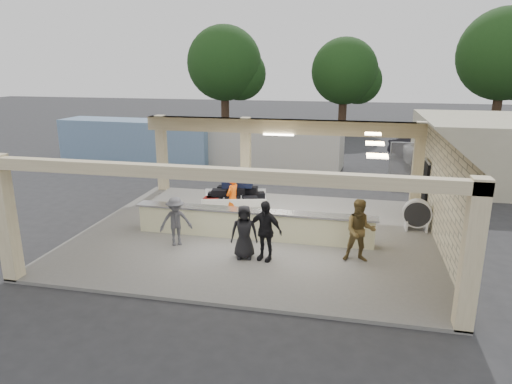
% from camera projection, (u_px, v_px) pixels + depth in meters
% --- Properties ---
extents(ground, '(120.00, 120.00, 0.00)m').
position_uv_depth(ground, '(256.00, 235.00, 15.99)').
color(ground, '#27272A').
rests_on(ground, ground).
extents(pavilion, '(12.01, 10.00, 3.55)m').
position_uv_depth(pavilion, '(266.00, 193.00, 16.21)').
color(pavilion, slate).
rests_on(pavilion, ground).
extents(baggage_counter, '(8.20, 0.58, 0.98)m').
position_uv_depth(baggage_counter, '(253.00, 224.00, 15.36)').
color(baggage_counter, beige).
rests_on(baggage_counter, pavilion).
extents(luggage_cart, '(2.66, 1.98, 1.40)m').
position_uv_depth(luggage_cart, '(234.00, 198.00, 17.43)').
color(luggage_cart, white).
rests_on(luggage_cart, pavilion).
extents(drum_fan, '(1.03, 0.56, 1.11)m').
position_uv_depth(drum_fan, '(417.00, 214.00, 16.08)').
color(drum_fan, white).
rests_on(drum_fan, pavilion).
extents(baggage_handler, '(0.54, 0.72, 1.77)m').
position_uv_depth(baggage_handler, '(233.00, 199.00, 16.83)').
color(baggage_handler, '#FF5F0D').
rests_on(baggage_handler, pavilion).
extents(passenger_a, '(0.96, 0.50, 1.91)m').
position_uv_depth(passenger_a, '(360.00, 231.00, 13.42)').
color(passenger_a, brown).
rests_on(passenger_a, pavilion).
extents(passenger_b, '(1.15, 0.66, 1.85)m').
position_uv_depth(passenger_b, '(265.00, 230.00, 13.53)').
color(passenger_b, black).
rests_on(passenger_b, pavilion).
extents(passenger_c, '(1.09, 0.83, 1.61)m').
position_uv_depth(passenger_c, '(176.00, 221.00, 14.66)').
color(passenger_c, '#444449').
rests_on(passenger_c, pavilion).
extents(passenger_d, '(0.86, 0.50, 1.66)m').
position_uv_depth(passenger_d, '(244.00, 232.00, 13.67)').
color(passenger_d, black).
rests_on(passenger_d, pavilion).
extents(car_white_a, '(5.59, 2.71, 1.58)m').
position_uv_depth(car_white_a, '(455.00, 154.00, 26.21)').
color(car_white_a, silver).
rests_on(car_white_a, ground).
extents(car_white_b, '(4.48, 3.28, 1.33)m').
position_uv_depth(car_white_b, '(500.00, 156.00, 26.33)').
color(car_white_b, silver).
rests_on(car_white_b, ground).
extents(car_dark, '(4.72, 3.81, 1.52)m').
position_uv_depth(car_dark, '(428.00, 148.00, 28.35)').
color(car_dark, black).
rests_on(car_dark, ground).
extents(container_white, '(11.28, 3.20, 2.41)m').
position_uv_depth(container_white, '(247.00, 144.00, 26.91)').
color(container_white, '#BABBB6').
rests_on(container_white, ground).
extents(container_blue, '(9.66, 2.67, 2.49)m').
position_uv_depth(container_blue, '(138.00, 140.00, 28.10)').
color(container_blue, '#6D87AE').
rests_on(container_blue, ground).
extents(tree_left, '(6.60, 6.30, 9.00)m').
position_uv_depth(tree_left, '(229.00, 66.00, 38.77)').
color(tree_left, '#382619').
rests_on(tree_left, ground).
extents(tree_mid, '(6.00, 5.60, 8.00)m').
position_uv_depth(tree_mid, '(348.00, 74.00, 38.77)').
color(tree_mid, '#382619').
rests_on(tree_mid, ground).
extents(tree_right, '(7.20, 7.00, 10.00)m').
position_uv_depth(tree_right, '(508.00, 58.00, 35.02)').
color(tree_right, '#382619').
rests_on(tree_right, ground).
extents(adjacent_building, '(6.00, 8.00, 3.20)m').
position_uv_depth(adjacent_building, '(482.00, 150.00, 23.01)').
color(adjacent_building, beige).
rests_on(adjacent_building, ground).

